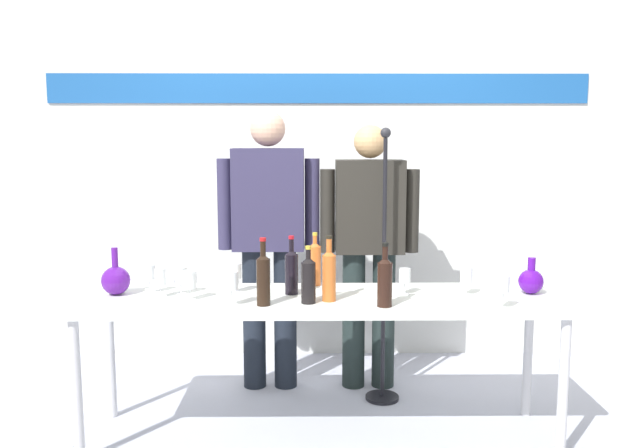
{
  "coord_description": "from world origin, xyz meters",
  "views": [
    {
      "loc": [
        -0.03,
        -3.15,
        1.54
      ],
      "look_at": [
        0.0,
        0.15,
        1.1
      ],
      "focal_mm": 35.71,
      "sensor_mm": 36.0,
      "label": 1
    }
  ],
  "objects_px": {
    "wine_bottle_0": "(329,273)",
    "wine_glass_left_5": "(181,275)",
    "decanter_blue_left": "(116,280)",
    "wine_bottle_3": "(263,277)",
    "wine_glass_right_0": "(466,275)",
    "wine_glass_right_2": "(503,285)",
    "wine_bottle_2": "(308,279)",
    "wine_glass_right_1": "(405,276)",
    "wine_glass_left_0": "(232,281)",
    "wine_bottle_4": "(291,270)",
    "display_table": "(320,308)",
    "presenter_left": "(269,231)",
    "presenter_right": "(369,240)",
    "wine_glass_left_4": "(190,280)",
    "wine_glass_left_2": "(149,273)",
    "wine_bottle_1": "(385,280)",
    "decanter_blue_right": "(531,281)",
    "wine_glass_left_3": "(235,272)",
    "microphone_stand": "(383,310)",
    "wine_glass_left_1": "(160,278)",
    "wine_bottle_5": "(315,262)"
  },
  "relations": [
    {
      "from": "presenter_right",
      "to": "microphone_stand",
      "type": "bearing_deg",
      "value": -72.52
    },
    {
      "from": "wine_bottle_0",
      "to": "wine_bottle_5",
      "type": "xyz_separation_m",
      "value": [
        -0.07,
        0.34,
        -0.01
      ]
    },
    {
      "from": "wine_bottle_5",
      "to": "microphone_stand",
      "type": "distance_m",
      "value": 0.57
    },
    {
      "from": "wine_glass_right_2",
      "to": "presenter_right",
      "type": "bearing_deg",
      "value": 120.45
    },
    {
      "from": "presenter_right",
      "to": "microphone_stand",
      "type": "xyz_separation_m",
      "value": [
        0.07,
        -0.21,
        -0.39
      ]
    },
    {
      "from": "decanter_blue_left",
      "to": "wine_glass_left_4",
      "type": "xyz_separation_m",
      "value": [
        0.4,
        -0.11,
        0.02
      ]
    },
    {
      "from": "wine_bottle_4",
      "to": "wine_glass_right_0",
      "type": "relative_size",
      "value": 2.07
    },
    {
      "from": "wine_glass_right_2",
      "to": "presenter_left",
      "type": "bearing_deg",
      "value": 141.25
    },
    {
      "from": "wine_bottle_5",
      "to": "wine_glass_right_1",
      "type": "height_order",
      "value": "wine_bottle_5"
    },
    {
      "from": "display_table",
      "to": "wine_bottle_3",
      "type": "height_order",
      "value": "wine_bottle_3"
    },
    {
      "from": "wine_bottle_2",
      "to": "wine_glass_right_1",
      "type": "distance_m",
      "value": 0.53
    },
    {
      "from": "presenter_left",
      "to": "wine_bottle_4",
      "type": "xyz_separation_m",
      "value": [
        0.16,
        -0.64,
        -0.11
      ]
    },
    {
      "from": "wine_glass_left_4",
      "to": "wine_glass_right_2",
      "type": "height_order",
      "value": "wine_glass_right_2"
    },
    {
      "from": "wine_glass_left_0",
      "to": "wine_glass_left_4",
      "type": "bearing_deg",
      "value": 154.38
    },
    {
      "from": "wine_bottle_2",
      "to": "wine_glass_right_0",
      "type": "distance_m",
      "value": 0.82
    },
    {
      "from": "wine_glass_left_4",
      "to": "wine_glass_right_1",
      "type": "distance_m",
      "value": 1.09
    },
    {
      "from": "decanter_blue_left",
      "to": "decanter_blue_right",
      "type": "xyz_separation_m",
      "value": [
        2.14,
        -0.0,
        -0.01
      ]
    },
    {
      "from": "wine_glass_left_5",
      "to": "wine_bottle_1",
      "type": "bearing_deg",
      "value": -14.22
    },
    {
      "from": "decanter_blue_right",
      "to": "microphone_stand",
      "type": "bearing_deg",
      "value": 149.04
    },
    {
      "from": "wine_glass_right_2",
      "to": "wine_glass_left_2",
      "type": "bearing_deg",
      "value": 169.32
    },
    {
      "from": "presenter_right",
      "to": "wine_glass_right_0",
      "type": "distance_m",
      "value": 0.8
    },
    {
      "from": "decanter_blue_left",
      "to": "wine_bottle_3",
      "type": "relative_size",
      "value": 0.74
    },
    {
      "from": "wine_glass_left_4",
      "to": "presenter_left",
      "type": "bearing_deg",
      "value": 65.68
    },
    {
      "from": "wine_glass_right_0",
      "to": "wine_glass_right_1",
      "type": "distance_m",
      "value": 0.31
    },
    {
      "from": "display_table",
      "to": "wine_glass_left_1",
      "type": "distance_m",
      "value": 0.82
    },
    {
      "from": "wine_bottle_2",
      "to": "wine_glass_right_0",
      "type": "height_order",
      "value": "wine_bottle_2"
    },
    {
      "from": "wine_bottle_1",
      "to": "wine_glass_left_2",
      "type": "distance_m",
      "value": 1.22
    },
    {
      "from": "wine_bottle_2",
      "to": "wine_bottle_5",
      "type": "height_order",
      "value": "wine_bottle_5"
    },
    {
      "from": "display_table",
      "to": "presenter_left",
      "type": "height_order",
      "value": "presenter_left"
    },
    {
      "from": "wine_bottle_2",
      "to": "wine_glass_right_0",
      "type": "bearing_deg",
      "value": 10.86
    },
    {
      "from": "wine_glass_right_1",
      "to": "presenter_right",
      "type": "bearing_deg",
      "value": 101.24
    },
    {
      "from": "display_table",
      "to": "wine_glass_left_2",
      "type": "height_order",
      "value": "wine_glass_left_2"
    },
    {
      "from": "wine_bottle_3",
      "to": "wine_glass_left_3",
      "type": "xyz_separation_m",
      "value": [
        -0.17,
        0.27,
        -0.03
      ]
    },
    {
      "from": "decanter_blue_left",
      "to": "wine_glass_left_2",
      "type": "height_order",
      "value": "decanter_blue_left"
    },
    {
      "from": "wine_glass_left_0",
      "to": "wine_glass_left_2",
      "type": "xyz_separation_m",
      "value": [
        -0.46,
        0.25,
        -0.01
      ]
    },
    {
      "from": "wine_bottle_4",
      "to": "wine_glass_left_4",
      "type": "xyz_separation_m",
      "value": [
        -0.5,
        -0.12,
        -0.03
      ]
    },
    {
      "from": "wine_bottle_2",
      "to": "wine_glass_left_5",
      "type": "bearing_deg",
      "value": 163.66
    },
    {
      "from": "display_table",
      "to": "wine_bottle_2",
      "type": "xyz_separation_m",
      "value": [
        -0.06,
        -0.13,
        0.18
      ]
    },
    {
      "from": "wine_bottle_3",
      "to": "wine_glass_left_1",
      "type": "distance_m",
      "value": 0.56
    },
    {
      "from": "wine_bottle_0",
      "to": "wine_glass_left_5",
      "type": "bearing_deg",
      "value": 168.66
    },
    {
      "from": "wine_bottle_2",
      "to": "wine_bottle_4",
      "type": "relative_size",
      "value": 0.93
    },
    {
      "from": "presenter_left",
      "to": "wine_bottle_0",
      "type": "bearing_deg",
      "value": -65.88
    },
    {
      "from": "wine_glass_right_0",
      "to": "wine_glass_right_2",
      "type": "relative_size",
      "value": 0.93
    },
    {
      "from": "display_table",
      "to": "wine_bottle_1",
      "type": "distance_m",
      "value": 0.41
    },
    {
      "from": "presenter_right",
      "to": "wine_glass_left_1",
      "type": "height_order",
      "value": "presenter_right"
    },
    {
      "from": "decanter_blue_right",
      "to": "wine_glass_left_1",
      "type": "distance_m",
      "value": 1.9
    },
    {
      "from": "presenter_right",
      "to": "wine_bottle_4",
      "type": "height_order",
      "value": "presenter_right"
    },
    {
      "from": "wine_glass_left_0",
      "to": "wine_bottle_4",
      "type": "bearing_deg",
      "value": 38.48
    },
    {
      "from": "presenter_left",
      "to": "wine_bottle_1",
      "type": "height_order",
      "value": "presenter_left"
    },
    {
      "from": "decanter_blue_right",
      "to": "wine_glass_left_3",
      "type": "height_order",
      "value": "decanter_blue_right"
    }
  ]
}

